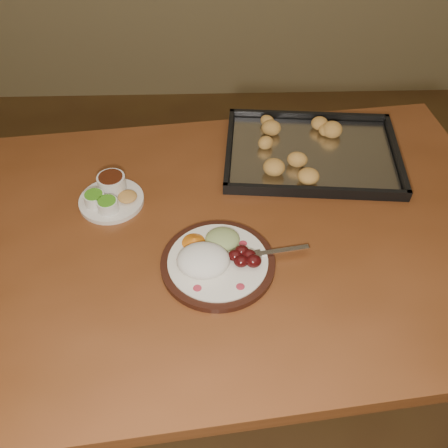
{
  "coord_description": "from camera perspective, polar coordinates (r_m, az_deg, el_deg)",
  "views": [
    {
      "loc": [
        -0.13,
        -0.63,
        1.6
      ],
      "look_at": [
        -0.1,
        0.17,
        0.77
      ],
      "focal_mm": 40.0,
      "sensor_mm": 36.0,
      "label": 1
    }
  ],
  "objects": [
    {
      "name": "baking_tray",
      "position": [
        1.39,
        10.01,
        8.13
      ],
      "size": [
        0.49,
        0.38,
        0.05
      ],
      "rotation": [
        0.0,
        0.0,
        -0.09
      ],
      "color": "black",
      "rests_on": "dining_table"
    },
    {
      "name": "dinner_plate",
      "position": [
        1.08,
        -1.02,
        -4.06
      ],
      "size": [
        0.33,
        0.25,
        0.06
      ],
      "rotation": [
        0.0,
        0.0,
        0.17
      ],
      "color": "black",
      "rests_on": "dining_table"
    },
    {
      "name": "ground",
      "position": [
        1.72,
        3.87,
        -22.25
      ],
      "size": [
        4.0,
        4.0,
        0.0
      ],
      "primitive_type": "plane",
      "color": "brown",
      "rests_on": "ground"
    },
    {
      "name": "condiment_saucer",
      "position": [
        1.25,
        -12.89,
        3.21
      ],
      "size": [
        0.16,
        0.16,
        0.05
      ],
      "rotation": [
        0.0,
        0.0,
        -0.28
      ],
      "color": "silver",
      "rests_on": "dining_table"
    },
    {
      "name": "dining_table",
      "position": [
        1.23,
        -2.7,
        -4.17
      ],
      "size": [
        1.59,
        1.06,
        0.75
      ],
      "rotation": [
        0.0,
        0.0,
        0.11
      ],
      "color": "brown",
      "rests_on": "ground"
    }
  ]
}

